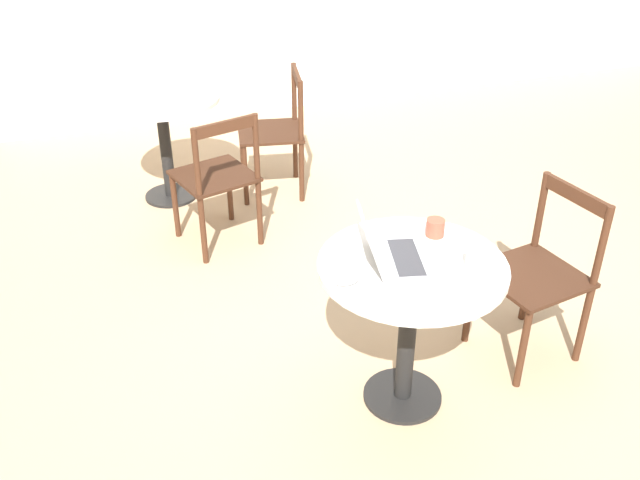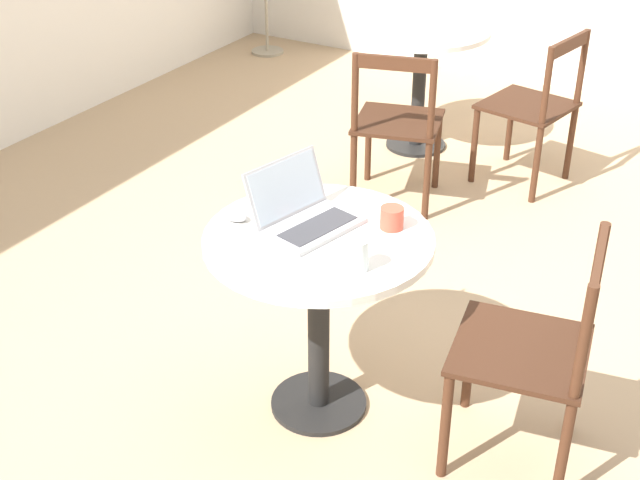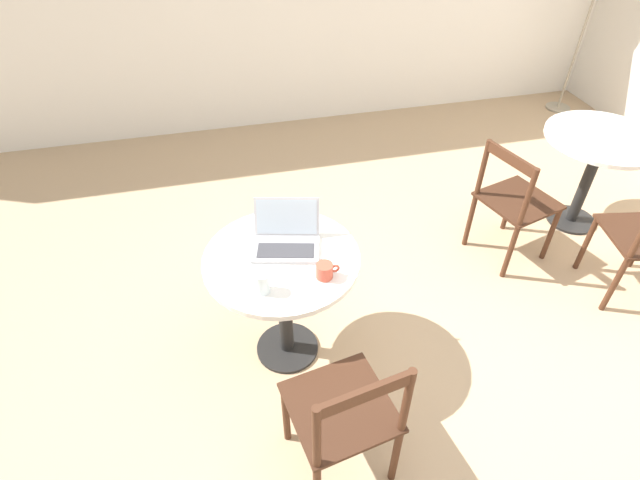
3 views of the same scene
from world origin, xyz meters
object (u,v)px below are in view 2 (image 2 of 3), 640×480
(mug, at_px, (392,218))
(cafe_table_mid, at_px, (421,52))
(chair_near_front, at_px, (533,353))
(chair_mid_front, at_px, (534,108))
(drinking_glass, at_px, (357,255))
(cafe_table_near, at_px, (319,273))
(mouse, at_px, (234,216))
(chair_mid_left, at_px, (397,126))
(laptop, at_px, (305,214))

(mug, bearing_deg, cafe_table_mid, 21.85)
(chair_near_front, bearing_deg, chair_mid_front, 18.25)
(cafe_table_mid, relative_size, mug, 6.82)
(chair_near_front, distance_m, mug, 0.66)
(chair_near_front, bearing_deg, cafe_table_mid, 32.60)
(cafe_table_mid, xyz_separation_m, drinking_glass, (-2.54, -0.92, 0.21))
(cafe_table_mid, distance_m, mug, 2.41)
(cafe_table_near, height_order, chair_mid_front, chair_mid_front)
(chair_near_front, bearing_deg, mouse, 99.55)
(mouse, bearing_deg, cafe_table_mid, 8.99)
(chair_near_front, xyz_separation_m, drinking_glass, (-0.25, 0.54, 0.35))
(cafe_table_mid, relative_size, drinking_glass, 7.35)
(cafe_table_near, distance_m, chair_mid_left, 1.75)
(chair_mid_front, distance_m, chair_mid_left, 0.81)
(drinking_glass, bearing_deg, chair_mid_front, 3.95)
(cafe_table_mid, distance_m, chair_near_front, 2.72)
(laptop, bearing_deg, chair_near_front, -84.00)
(chair_mid_front, bearing_deg, chair_near_front, -161.75)
(chair_mid_left, height_order, laptop, laptop)
(chair_mid_left, relative_size, mug, 7.44)
(chair_near_front, relative_size, chair_mid_front, 1.00)
(chair_near_front, relative_size, drinking_glass, 8.02)
(mouse, distance_m, drinking_glass, 0.54)
(chair_near_front, height_order, laptop, laptop)
(cafe_table_mid, height_order, laptop, laptop)
(cafe_table_near, xyz_separation_m, drinking_glass, (-0.12, -0.22, 0.21))
(chair_mid_left, distance_m, laptop, 1.71)
(cafe_table_near, relative_size, mouse, 8.01)
(cafe_table_near, distance_m, chair_mid_front, 2.28)
(chair_mid_front, bearing_deg, laptop, 176.62)
(chair_near_front, relative_size, laptop, 2.21)
(chair_near_front, height_order, chair_mid_left, same)
(cafe_table_mid, distance_m, drinking_glass, 2.71)
(mug, relative_size, drinking_glass, 1.08)
(cafe_table_mid, bearing_deg, chair_mid_left, -164.28)
(cafe_table_mid, xyz_separation_m, mug, (-2.23, -0.90, 0.19))
(chair_mid_left, xyz_separation_m, laptop, (-1.63, -0.41, 0.34))
(chair_mid_left, bearing_deg, mouse, -174.03)
(chair_near_front, xyz_separation_m, chair_mid_front, (2.14, 0.71, 0.00))
(cafe_table_mid, xyz_separation_m, chair_mid_left, (-0.75, -0.21, -0.15))
(cafe_table_mid, bearing_deg, drinking_glass, -160.07)
(chair_mid_front, bearing_deg, cafe_table_mid, 79.18)
(drinking_glass, bearing_deg, mug, 4.62)
(mouse, xyz_separation_m, drinking_glass, (-0.07, -0.53, 0.04))
(drinking_glass, bearing_deg, cafe_table_near, 60.03)
(cafe_table_near, relative_size, chair_near_front, 0.92)
(chair_near_front, bearing_deg, chair_mid_left, 39.13)
(cafe_table_near, relative_size, chair_mid_front, 0.92)
(chair_near_front, height_order, drinking_glass, chair_near_front)
(cafe_table_near, height_order, laptop, laptop)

